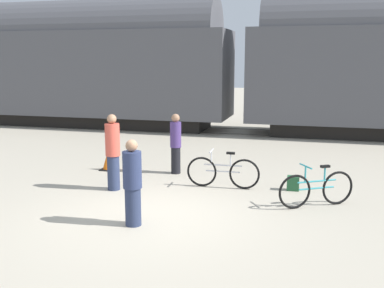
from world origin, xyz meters
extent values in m
plane|color=#B2A893|center=(0.00, 0.00, 0.00)|extent=(80.00, 80.00, 0.00)
cube|color=black|center=(-6.71, 10.86, 0.28)|extent=(10.55, 2.20, 0.55)
cube|color=#4C4C51|center=(-6.71, 10.86, 2.40)|extent=(12.56, 2.93, 3.69)
cylinder|color=#4C4C51|center=(-6.71, 10.86, 4.24)|extent=(11.55, 2.78, 2.78)
cube|color=#4C4238|center=(0.00, 10.14, 0.01)|extent=(64.83, 0.07, 0.01)
cube|color=#4C4238|center=(0.00, 11.58, 0.01)|extent=(64.83, 0.07, 0.01)
torus|color=black|center=(0.49, 2.31, 0.37)|extent=(0.73, 0.07, 0.73)
torus|color=black|center=(1.52, 2.33, 0.37)|extent=(0.73, 0.07, 0.73)
cylinder|color=silver|center=(1.00, 2.32, 0.55)|extent=(0.91, 0.06, 0.04)
cylinder|color=silver|center=(1.00, 2.32, 0.40)|extent=(0.83, 0.06, 0.04)
cylinder|color=silver|center=(1.18, 2.33, 0.71)|extent=(0.04, 0.04, 0.31)
cube|color=black|center=(1.18, 2.33, 0.86)|extent=(0.20, 0.09, 0.05)
cylinder|color=silver|center=(0.72, 2.31, 0.72)|extent=(0.04, 0.04, 0.34)
cylinder|color=silver|center=(0.72, 2.31, 0.89)|extent=(0.04, 0.46, 0.03)
torus|color=black|center=(2.73, 1.18, 0.36)|extent=(0.65, 0.42, 0.73)
torus|color=black|center=(3.60, 1.71, 0.36)|extent=(0.65, 0.42, 0.73)
cylinder|color=teal|center=(3.16, 1.44, 0.55)|extent=(0.78, 0.49, 0.04)
cylinder|color=teal|center=(3.16, 1.44, 0.40)|extent=(0.71, 0.45, 0.04)
cylinder|color=teal|center=(3.31, 1.54, 0.70)|extent=(0.04, 0.04, 0.30)
cube|color=black|center=(3.31, 1.54, 0.85)|extent=(0.21, 0.17, 0.05)
cylinder|color=teal|center=(2.92, 1.30, 0.72)|extent=(0.04, 0.04, 0.34)
cylinder|color=teal|center=(2.92, 1.30, 0.89)|extent=(0.27, 0.41, 0.03)
cylinder|color=black|center=(-0.49, 3.35, 0.36)|extent=(0.25, 0.25, 0.72)
cylinder|color=#473370|center=(-0.49, 3.35, 1.06)|extent=(0.30, 0.30, 0.68)
sphere|color=#A37556|center=(-0.49, 3.35, 1.51)|extent=(0.22, 0.22, 0.22)
cylinder|color=#283351|center=(-1.46, 1.50, 0.41)|extent=(0.29, 0.29, 0.82)
cylinder|color=#CC4C3D|center=(-1.46, 1.50, 1.20)|extent=(0.34, 0.34, 0.76)
sphere|color=#A37556|center=(-1.46, 1.50, 1.69)|extent=(0.22, 0.22, 0.22)
cylinder|color=#283351|center=(-0.13, -0.54, 0.36)|extent=(0.30, 0.30, 0.72)
cylinder|color=navy|center=(-0.13, -0.54, 1.06)|extent=(0.35, 0.35, 0.68)
sphere|color=#A37556|center=(-0.13, -0.54, 1.51)|extent=(0.22, 0.22, 0.22)
cube|color=#235633|center=(2.65, 2.54, 0.17)|extent=(0.28, 0.20, 0.34)
cube|color=black|center=(-2.43, 3.24, 0.01)|extent=(0.40, 0.40, 0.03)
cone|color=orange|center=(-2.43, 3.24, 0.28)|extent=(0.32, 0.32, 0.55)
camera|label=1|loc=(2.97, -7.94, 3.05)|focal=42.00mm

